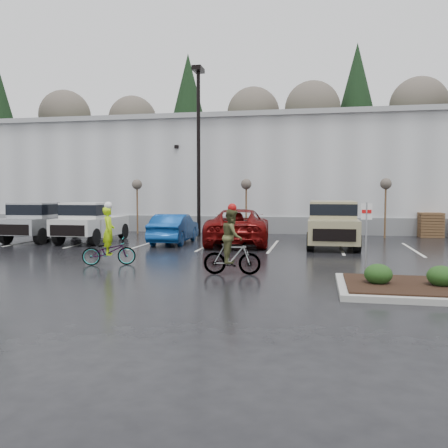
% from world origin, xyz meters
% --- Properties ---
extents(ground, '(120.00, 120.00, 0.00)m').
position_xyz_m(ground, '(0.00, 0.00, 0.00)').
color(ground, black).
rests_on(ground, ground).
extents(warehouse, '(60.50, 15.50, 7.20)m').
position_xyz_m(warehouse, '(0.00, 21.99, 3.65)').
color(warehouse, '#B1B4B6').
rests_on(warehouse, ground).
extents(wooded_ridge, '(80.00, 25.00, 6.00)m').
position_xyz_m(wooded_ridge, '(0.00, 45.00, 3.00)').
color(wooded_ridge, '#2D421B').
rests_on(wooded_ridge, ground).
extents(lamppost, '(0.50, 1.00, 9.22)m').
position_xyz_m(lamppost, '(-4.00, 12.00, 5.69)').
color(lamppost, black).
rests_on(lamppost, ground).
extents(sapling_west, '(0.60, 0.60, 3.20)m').
position_xyz_m(sapling_west, '(-8.00, 13.00, 2.73)').
color(sapling_west, '#47321C').
rests_on(sapling_west, ground).
extents(sapling_mid, '(0.60, 0.60, 3.20)m').
position_xyz_m(sapling_mid, '(-1.50, 13.00, 2.73)').
color(sapling_mid, '#47321C').
rests_on(sapling_mid, ground).
extents(sapling_east, '(0.60, 0.60, 3.20)m').
position_xyz_m(sapling_east, '(6.00, 13.00, 2.73)').
color(sapling_east, '#47321C').
rests_on(sapling_east, ground).
extents(pallet_stack_a, '(1.20, 1.20, 1.35)m').
position_xyz_m(pallet_stack_a, '(8.50, 14.00, 0.68)').
color(pallet_stack_a, '#47321C').
rests_on(pallet_stack_a, ground).
extents(shrub_a, '(0.70, 0.70, 0.52)m').
position_xyz_m(shrub_a, '(4.00, -1.00, 0.41)').
color(shrub_a, '#1C3813').
rests_on(shrub_a, curb_island).
extents(shrub_b, '(0.70, 0.70, 0.52)m').
position_xyz_m(shrub_b, '(5.50, -1.00, 0.41)').
color(shrub_b, '#1C3813').
rests_on(shrub_b, curb_island).
extents(fire_lane_sign, '(0.30, 0.05, 2.20)m').
position_xyz_m(fire_lane_sign, '(3.80, 0.20, 1.41)').
color(fire_lane_sign, gray).
rests_on(fire_lane_sign, ground).
extents(pickup_silver, '(2.10, 5.20, 1.96)m').
position_xyz_m(pickup_silver, '(-11.19, 8.37, 0.98)').
color(pickup_silver, '#9FA3A6').
rests_on(pickup_silver, ground).
extents(pickup_white, '(2.10, 5.20, 1.96)m').
position_xyz_m(pickup_white, '(-8.51, 8.49, 0.98)').
color(pickup_white, beige).
rests_on(pickup_white, ground).
extents(car_blue, '(1.67, 4.35, 1.42)m').
position_xyz_m(car_blue, '(-4.33, 8.46, 0.71)').
color(car_blue, navy).
rests_on(car_blue, ground).
extents(car_red, '(3.32, 6.24, 1.67)m').
position_xyz_m(car_red, '(-1.21, 8.72, 0.84)').
color(car_red, '#650908').
rests_on(car_red, ground).
extents(suv_tan, '(2.20, 5.10, 2.06)m').
position_xyz_m(suv_tan, '(3.13, 8.49, 1.03)').
color(suv_tan, '#958C65').
rests_on(suv_tan, ground).
extents(cyclist_hivis, '(1.88, 1.20, 2.16)m').
position_xyz_m(cyclist_hivis, '(-4.48, 1.50, 0.67)').
color(cyclist_hivis, '#3F3F44').
rests_on(cyclist_hivis, ground).
extents(cyclist_olive, '(1.69, 0.83, 2.15)m').
position_xyz_m(cyclist_olive, '(-0.04, 0.50, 0.79)').
color(cyclist_olive, '#3F3F44').
rests_on(cyclist_olive, ground).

